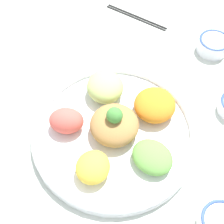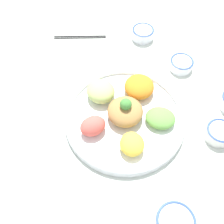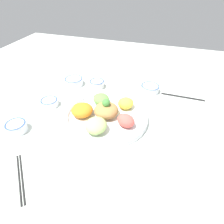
% 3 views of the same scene
% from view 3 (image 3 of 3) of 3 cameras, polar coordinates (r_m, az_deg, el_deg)
% --- Properties ---
extents(ground_plane, '(2.40, 2.40, 0.00)m').
position_cam_3_polar(ground_plane, '(0.92, -4.40, -2.72)').
color(ground_plane, silver).
extents(salad_platter, '(0.41, 0.41, 0.11)m').
position_cam_3_polar(salad_platter, '(0.91, -2.04, -0.74)').
color(salad_platter, white).
rests_on(salad_platter, ground_plane).
extents(sauce_bowl_red, '(0.11, 0.11, 0.05)m').
position_cam_3_polar(sauce_bowl_red, '(1.21, -11.53, 9.20)').
color(sauce_bowl_red, white).
rests_on(sauce_bowl_red, ground_plane).
extents(rice_bowl_blue, '(0.11, 0.11, 0.04)m').
position_cam_3_polar(rice_bowl_blue, '(1.14, 11.52, 7.14)').
color(rice_bowl_blue, white).
rests_on(rice_bowl_blue, ground_plane).
extents(sauce_bowl_dark, '(0.09, 0.09, 0.04)m').
position_cam_3_polar(sauce_bowl_dark, '(1.06, -18.52, 2.83)').
color(sauce_bowl_dark, white).
rests_on(sauce_bowl_dark, ground_plane).
extents(rice_bowl_plain, '(0.09, 0.09, 0.05)m').
position_cam_3_polar(rice_bowl_plain, '(0.95, -27.15, -3.99)').
color(rice_bowl_plain, white).
rests_on(rice_bowl_plain, ground_plane).
extents(sauce_bowl_far, '(0.09, 0.09, 0.04)m').
position_cam_3_polar(sauce_bowl_far, '(1.17, -4.61, 8.62)').
color(sauce_bowl_far, white).
rests_on(sauce_bowl_far, ground_plane).
extents(chopsticks_pair_near, '(0.24, 0.02, 0.01)m').
position_cam_3_polar(chopsticks_pair_near, '(1.15, 20.71, 4.42)').
color(chopsticks_pair_near, black).
rests_on(chopsticks_pair_near, ground_plane).
extents(chopsticks_pair_far, '(0.16, 0.17, 0.01)m').
position_cam_3_polar(chopsticks_pair_far, '(0.78, -26.13, -17.49)').
color(chopsticks_pair_far, black).
rests_on(chopsticks_pair_far, ground_plane).
extents(serving_spoon_main, '(0.06, 0.12, 0.01)m').
position_cam_3_polar(serving_spoon_main, '(0.71, 12.68, -20.09)').
color(serving_spoon_main, silver).
rests_on(serving_spoon_main, ground_plane).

